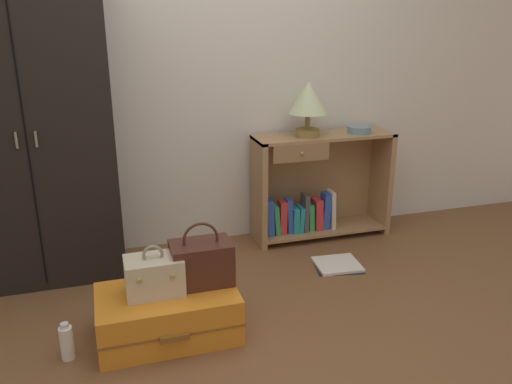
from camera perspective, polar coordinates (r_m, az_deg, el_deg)
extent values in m
plane|color=brown|center=(2.71, 0.96, -17.13)|extent=(9.00, 9.00, 0.00)
cube|color=silver|center=(3.66, -6.44, 14.15)|extent=(6.40, 0.10, 2.60)
cube|color=black|center=(3.38, -23.29, 6.12)|extent=(0.94, 0.45, 1.88)
cube|color=black|center=(3.15, -23.66, 5.26)|extent=(0.01, 0.01, 1.78)
cylinder|color=gray|center=(3.15, -24.57, 5.13)|extent=(0.01, 0.01, 0.09)
cylinder|color=gray|center=(3.14, -22.77, 5.32)|extent=(0.01, 0.01, 0.09)
cube|color=#A37A51|center=(3.72, 0.29, -0.06)|extent=(0.04, 0.30, 0.78)
cube|color=#A37A51|center=(4.10, 13.39, 1.24)|extent=(0.04, 0.30, 0.78)
cube|color=#A37A51|center=(3.78, 7.40, 6.05)|extent=(1.01, 0.30, 0.02)
cube|color=#A37A51|center=(4.00, 6.97, -3.90)|extent=(0.93, 0.30, 0.02)
cube|color=#A37A51|center=(4.01, 6.33, 1.25)|extent=(0.93, 0.01, 0.76)
cube|color=#8F6B47|center=(3.59, 4.92, 4.27)|extent=(0.41, 0.02, 0.12)
sphere|color=#9E844C|center=(3.57, 5.02, 4.20)|extent=(0.02, 0.02, 0.02)
cube|color=#2D51B2|center=(3.78, 1.46, -2.75)|extent=(0.06, 0.09, 0.27)
cube|color=green|center=(3.81, 2.14, -3.00)|extent=(0.05, 0.10, 0.22)
cube|color=red|center=(3.82, 2.85, -2.75)|extent=(0.06, 0.09, 0.25)
cube|color=#2D51B2|center=(3.83, 3.58, -2.58)|extent=(0.05, 0.08, 0.26)
cube|color=teal|center=(3.86, 4.19, -3.01)|extent=(0.05, 0.11, 0.19)
cube|color=teal|center=(3.88, 4.76, -2.91)|extent=(0.04, 0.12, 0.19)
cube|color=#4C474C|center=(3.87, 5.30, -2.24)|extent=(0.04, 0.11, 0.28)
cube|color=green|center=(3.90, 5.87, -2.70)|extent=(0.05, 0.09, 0.20)
cube|color=red|center=(3.92, 6.64, -2.38)|extent=(0.06, 0.12, 0.24)
cube|color=#2D51B2|center=(3.94, 7.49, -2.01)|extent=(0.07, 0.10, 0.28)
cube|color=beige|center=(3.95, 8.12, -1.83)|extent=(0.04, 0.12, 0.29)
cylinder|color=olive|center=(3.71, 5.57, 6.44)|extent=(0.17, 0.17, 0.05)
cylinder|color=olive|center=(3.69, 5.61, 7.65)|extent=(0.04, 0.04, 0.11)
cone|color=beige|center=(3.67, 5.69, 10.18)|extent=(0.27, 0.27, 0.22)
cylinder|color=slate|center=(3.86, 11.14, 6.66)|extent=(0.17, 0.17, 0.05)
cube|color=orange|center=(2.82, -9.54, -12.90)|extent=(0.71, 0.43, 0.25)
cube|color=brown|center=(2.82, -9.54, -12.90)|extent=(0.72, 0.43, 0.01)
cube|color=brown|center=(2.63, -8.83, -15.41)|extent=(0.14, 0.02, 0.03)
cube|color=beige|center=(2.71, -10.98, -8.89)|extent=(0.29, 0.19, 0.19)
torus|color=gray|center=(2.66, -11.13, -6.72)|extent=(0.11, 0.02, 0.11)
cube|color=tan|center=(2.61, -12.51, -9.42)|extent=(0.02, 0.01, 0.02)
cube|color=tan|center=(2.62, -9.03, -9.04)|extent=(0.02, 0.01, 0.02)
cube|color=#472319|center=(2.76, -5.93, -7.67)|extent=(0.31, 0.20, 0.23)
torus|color=#472319|center=(2.71, -6.03, -5.14)|extent=(0.19, 0.01, 0.19)
cylinder|color=white|center=(2.79, -19.83, -15.15)|extent=(0.06, 0.06, 0.17)
cylinder|color=silver|center=(2.74, -20.06, -13.45)|extent=(0.04, 0.04, 0.02)
cube|color=white|center=(3.56, 8.82, -7.77)|extent=(0.31, 0.28, 0.02)
cube|color=black|center=(3.57, 8.81, -7.87)|extent=(0.35, 0.33, 0.01)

